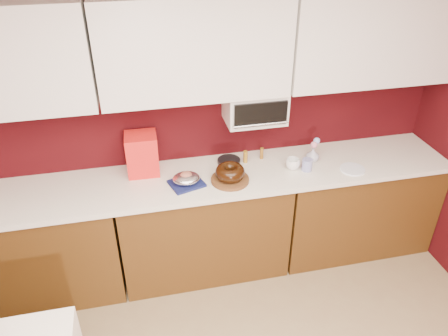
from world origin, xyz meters
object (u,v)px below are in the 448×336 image
pandoro_box (142,154)px  flower_vase (313,154)px  toaster_oven (255,106)px  blue_jar (307,165)px  foil_ham_nest (186,178)px  bundt_cake (230,172)px  coffee_mug (293,163)px

pandoro_box → flower_vase: bearing=-3.9°
toaster_oven → blue_jar: 0.62m
foil_ham_nest → pandoro_box: (-0.30, 0.25, 0.11)m
bundt_cake → blue_jar: size_ratio=2.30×
foil_ham_nest → bundt_cake: bearing=-4.5°
coffee_mug → blue_jar: bearing=-23.0°
foil_ham_nest → flower_vase: size_ratio=1.59×
toaster_oven → foil_ham_nest: toaster_oven is taller
pandoro_box → coffee_mug: bearing=-8.7°
foil_ham_nest → flower_vase: 1.05m
flower_vase → blue_jar: bearing=-127.8°
pandoro_box → flower_vase: size_ratio=2.54×
pandoro_box → coffee_mug: 1.17m
toaster_oven → coffee_mug: size_ratio=4.27×
foil_ham_nest → coffee_mug: (0.85, 0.04, -0.00)m
bundt_cake → toaster_oven: bearing=46.8°
toaster_oven → coffee_mug: 0.54m
foil_ham_nest → coffee_mug: coffee_mug is taller
foil_ham_nest → coffee_mug: 0.85m
toaster_oven → bundt_cake: toaster_oven is taller
pandoro_box → toaster_oven: bearing=1.2°
pandoro_box → blue_jar: 1.27m
toaster_oven → foil_ham_nest: size_ratio=2.23×
toaster_oven → coffee_mug: (0.27, -0.20, -0.42)m
foil_ham_nest → pandoro_box: bearing=140.2°
blue_jar → toaster_oven: bearing=146.5°
bundt_cake → coffee_mug: bearing=7.3°
coffee_mug → pandoro_box: bearing=169.8°
coffee_mug → foil_ham_nest: bearing=-177.2°
foil_ham_nest → blue_jar: size_ratio=2.09×
toaster_oven → pandoro_box: toaster_oven is taller
bundt_cake → pandoro_box: bearing=156.3°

